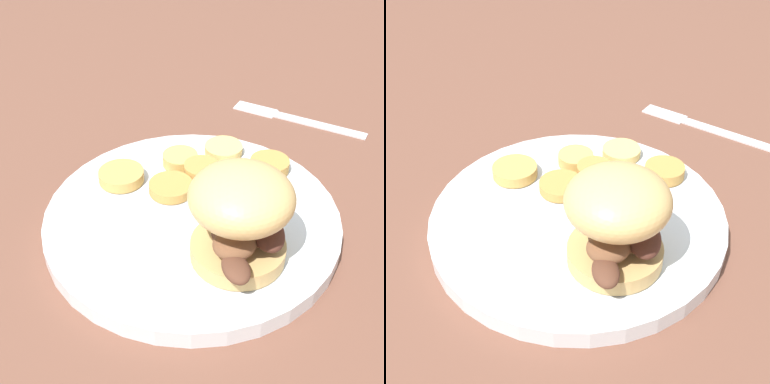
% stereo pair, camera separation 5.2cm
% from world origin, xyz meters
% --- Properties ---
extents(ground_plane, '(4.00, 4.00, 0.00)m').
position_xyz_m(ground_plane, '(0.00, 0.00, 0.00)').
color(ground_plane, brown).
extents(dinner_plate, '(0.30, 0.30, 0.02)m').
position_xyz_m(dinner_plate, '(0.00, 0.00, 0.01)').
color(dinner_plate, white).
rests_on(dinner_plate, ground_plane).
extents(sandwich, '(0.10, 0.09, 0.09)m').
position_xyz_m(sandwich, '(-0.08, 0.00, 0.07)').
color(sandwich, tan).
rests_on(sandwich, dinner_plate).
extents(potato_round_0, '(0.04, 0.04, 0.01)m').
position_xyz_m(potato_round_0, '(0.05, -0.04, 0.03)').
color(potato_round_0, '#BC8942').
rests_on(potato_round_0, dinner_plate).
extents(potato_round_1, '(0.05, 0.05, 0.01)m').
position_xyz_m(potato_round_1, '(0.09, 0.03, 0.03)').
color(potato_round_1, tan).
rests_on(potato_round_1, dinner_plate).
extents(potato_round_2, '(0.04, 0.04, 0.01)m').
position_xyz_m(potato_round_2, '(0.08, -0.04, 0.03)').
color(potato_round_2, tan).
rests_on(potato_round_2, dinner_plate).
extents(potato_round_3, '(0.04, 0.04, 0.01)m').
position_xyz_m(potato_round_3, '(0.01, -0.11, 0.03)').
color(potato_round_3, '#BC8942').
rests_on(potato_round_3, dinner_plate).
extents(potato_round_4, '(0.05, 0.05, 0.01)m').
position_xyz_m(potato_round_4, '(0.04, -0.00, 0.03)').
color(potato_round_4, '#BC8942').
rests_on(potato_round_4, dinner_plate).
extents(potato_round_5, '(0.04, 0.04, 0.01)m').
position_xyz_m(potato_round_5, '(0.07, -0.09, 0.02)').
color(potato_round_5, '#DBB766').
rests_on(potato_round_5, dinner_plate).
extents(fork, '(0.17, 0.10, 0.00)m').
position_xyz_m(fork, '(0.10, -0.24, 0.00)').
color(fork, silver).
rests_on(fork, ground_plane).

